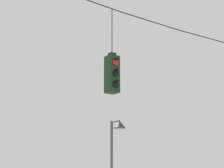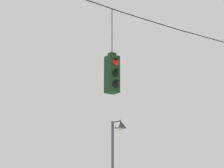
# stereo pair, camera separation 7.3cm
# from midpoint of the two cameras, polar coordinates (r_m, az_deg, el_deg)

# --- Properties ---
(span_wire) EXTENTS (16.84, 0.03, 0.48)m
(span_wire) POSITION_cam_midpoint_polar(r_m,az_deg,el_deg) (15.80, 12.12, 6.55)
(span_wire) COLOR black
(traffic_light_near_left_pole) EXTENTS (0.34, 0.58, 2.60)m
(traffic_light_near_left_pole) POSITION_cam_midpoint_polar(r_m,az_deg,el_deg) (12.69, 0.16, 1.36)
(traffic_light_near_left_pole) COLOR #143819
(street_lamp) EXTENTS (0.54, 0.93, 5.21)m
(street_lamp) POSITION_cam_midpoint_polar(r_m,az_deg,el_deg) (19.10, 0.79, -8.23)
(street_lamp) COLOR #515156
(street_lamp) RESTS_ON ground_plane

